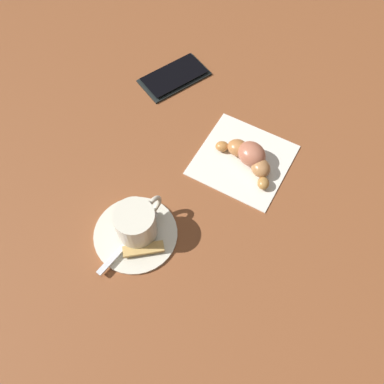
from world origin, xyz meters
The scene contains 8 objects.
ground_plane centered at (0.00, 0.00, 0.00)m, with size 1.80×1.80×0.00m, color brown.
saucer centered at (-0.12, 0.03, 0.00)m, with size 0.13×0.13×0.01m, color beige.
espresso_cup centered at (-0.12, 0.03, 0.04)m, with size 0.09×0.06×0.06m.
teaspoon centered at (-0.12, 0.03, 0.01)m, with size 0.13×0.02×0.01m.
sugar_packet centered at (-0.14, 0.00, 0.01)m, with size 0.06×0.02×0.01m, color tan.
napkin centered at (0.10, -0.02, 0.00)m, with size 0.15×0.16×0.00m, color silver.
croissant centered at (0.10, -0.03, 0.02)m, with size 0.07×0.13×0.04m.
cell_phone centered at (0.18, 0.20, 0.00)m, with size 0.15×0.11×0.01m.
Camera 1 is at (-0.28, -0.21, 0.61)m, focal length 39.16 mm.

